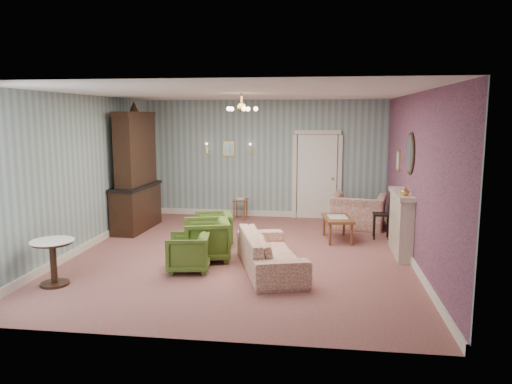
# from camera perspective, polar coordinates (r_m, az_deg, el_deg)

# --- Properties ---
(floor) EXTENTS (7.00, 7.00, 0.00)m
(floor) POSITION_cam_1_polar(r_m,az_deg,el_deg) (9.06, -1.60, -7.25)
(floor) COLOR #965E57
(floor) RESTS_ON ground
(ceiling) EXTENTS (7.00, 7.00, 0.00)m
(ceiling) POSITION_cam_1_polar(r_m,az_deg,el_deg) (8.71, -1.69, 11.40)
(ceiling) COLOR white
(ceiling) RESTS_ON ground
(wall_back) EXTENTS (6.00, 0.00, 6.00)m
(wall_back) POSITION_cam_1_polar(r_m,az_deg,el_deg) (12.22, 1.01, 3.86)
(wall_back) COLOR gray
(wall_back) RESTS_ON ground
(wall_front) EXTENTS (6.00, 0.00, 6.00)m
(wall_front) POSITION_cam_1_polar(r_m,az_deg,el_deg) (5.39, -7.67, -2.60)
(wall_front) COLOR gray
(wall_front) RESTS_ON ground
(wall_left) EXTENTS (0.00, 7.00, 7.00)m
(wall_left) POSITION_cam_1_polar(r_m,az_deg,el_deg) (9.71, -19.40, 2.07)
(wall_left) COLOR gray
(wall_left) RESTS_ON ground
(wall_right) EXTENTS (0.00, 7.00, 7.00)m
(wall_right) POSITION_cam_1_polar(r_m,az_deg,el_deg) (8.80, 18.02, 1.48)
(wall_right) COLOR gray
(wall_right) RESTS_ON ground
(wall_right_floral) EXTENTS (0.00, 7.00, 7.00)m
(wall_right_floral) POSITION_cam_1_polar(r_m,az_deg,el_deg) (8.80, 17.93, 1.48)
(wall_right_floral) COLOR #BF5F70
(wall_right_floral) RESTS_ON ground
(door) EXTENTS (1.12, 0.12, 2.16)m
(door) POSITION_cam_1_polar(r_m,az_deg,el_deg) (12.14, 7.10, 2.00)
(door) COLOR white
(door) RESTS_ON floor
(olive_chair_a) EXTENTS (0.71, 0.75, 0.68)m
(olive_chair_a) POSITION_cam_1_polar(r_m,az_deg,el_deg) (8.12, -7.88, -6.76)
(olive_chair_a) COLOR #4E6D26
(olive_chair_a) RESTS_ON floor
(olive_chair_b) EXTENTS (0.91, 0.94, 0.80)m
(olive_chair_b) POSITION_cam_1_polar(r_m,az_deg,el_deg) (8.68, -5.80, -5.30)
(olive_chair_b) COLOR #4E6D26
(olive_chair_b) RESTS_ON floor
(olive_chair_c) EXTENTS (0.81, 0.84, 0.71)m
(olive_chair_c) POSITION_cam_1_polar(r_m,az_deg,el_deg) (9.65, -4.95, -4.10)
(olive_chair_c) COLOR #4E6D26
(olive_chair_c) RESTS_ON floor
(sofa_chintz) EXTENTS (1.21, 2.22, 0.83)m
(sofa_chintz) POSITION_cam_1_polar(r_m,az_deg,el_deg) (8.06, 1.67, -6.22)
(sofa_chintz) COLOR #A94A44
(sofa_chintz) RESTS_ON floor
(wingback_chair) EXTENTS (1.29, 0.97, 1.02)m
(wingback_chair) POSITION_cam_1_polar(r_m,az_deg,el_deg) (11.28, 11.81, -1.57)
(wingback_chair) COLOR #A94A44
(wingback_chair) RESTS_ON floor
(dresser) EXTENTS (0.64, 1.68, 2.76)m
(dresser) POSITION_cam_1_polar(r_m,az_deg,el_deg) (11.10, -13.85, 2.73)
(dresser) COLOR black
(dresser) RESTS_ON floor
(fireplace) EXTENTS (0.30, 1.40, 1.16)m
(fireplace) POSITION_cam_1_polar(r_m,az_deg,el_deg) (9.31, 16.48, -3.50)
(fireplace) COLOR beige
(fireplace) RESTS_ON floor
(mantel_vase) EXTENTS (0.15, 0.15, 0.15)m
(mantel_vase) POSITION_cam_1_polar(r_m,az_deg,el_deg) (8.80, 16.93, 0.11)
(mantel_vase) COLOR gold
(mantel_vase) RESTS_ON fireplace
(oval_mirror) EXTENTS (0.04, 0.76, 0.84)m
(oval_mirror) POSITION_cam_1_polar(r_m,az_deg,el_deg) (9.15, 17.45, 4.29)
(oval_mirror) COLOR white
(oval_mirror) RESTS_ON wall_right
(framed_print) EXTENTS (0.04, 0.34, 0.42)m
(framed_print) POSITION_cam_1_polar(r_m,az_deg,el_deg) (10.50, 16.21, 3.51)
(framed_print) COLOR gold
(framed_print) RESTS_ON wall_right
(coffee_table) EXTENTS (0.66, 1.02, 0.49)m
(coffee_table) POSITION_cam_1_polar(r_m,az_deg,el_deg) (10.13, 9.43, -4.22)
(coffee_table) COLOR brown
(coffee_table) RESTS_ON floor
(side_table_black) EXTENTS (0.37, 0.37, 0.53)m
(side_table_black) POSITION_cam_1_polar(r_m,az_deg,el_deg) (10.44, 14.33, -3.86)
(side_table_black) COLOR black
(side_table_black) RESTS_ON floor
(pedestal_table) EXTENTS (0.80, 0.80, 0.69)m
(pedestal_table) POSITION_cam_1_polar(r_m,az_deg,el_deg) (7.98, -22.47, -7.59)
(pedestal_table) COLOR black
(pedestal_table) RESTS_ON floor
(nesting_table) EXTENTS (0.34, 0.43, 0.54)m
(nesting_table) POSITION_cam_1_polar(r_m,az_deg,el_deg) (11.99, -1.82, -1.94)
(nesting_table) COLOR brown
(nesting_table) RESTS_ON floor
(gilt_mirror_back) EXTENTS (0.28, 0.06, 0.36)m
(gilt_mirror_back) POSITION_cam_1_polar(r_m,az_deg,el_deg) (12.30, -3.19, 5.05)
(gilt_mirror_back) COLOR gold
(gilt_mirror_back) RESTS_ON wall_back
(sconce_left) EXTENTS (0.16, 0.12, 0.30)m
(sconce_left) POSITION_cam_1_polar(r_m,az_deg,el_deg) (12.39, -5.72, 5.05)
(sconce_left) COLOR gold
(sconce_left) RESTS_ON wall_back
(sconce_right) EXTENTS (0.16, 0.12, 0.30)m
(sconce_right) POSITION_cam_1_polar(r_m,az_deg,el_deg) (12.19, -0.66, 5.02)
(sconce_right) COLOR gold
(sconce_right) RESTS_ON wall_back
(chandelier) EXTENTS (0.56, 0.56, 0.36)m
(chandelier) POSITION_cam_1_polar(r_m,az_deg,el_deg) (8.71, -1.68, 9.62)
(chandelier) COLOR gold
(chandelier) RESTS_ON ceiling
(burgundy_cushion) EXTENTS (0.41, 0.28, 0.39)m
(burgundy_cushion) POSITION_cam_1_polar(r_m,az_deg,el_deg) (11.13, 11.60, -1.85)
(burgundy_cushion) COLOR maroon
(burgundy_cushion) RESTS_ON wingback_chair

